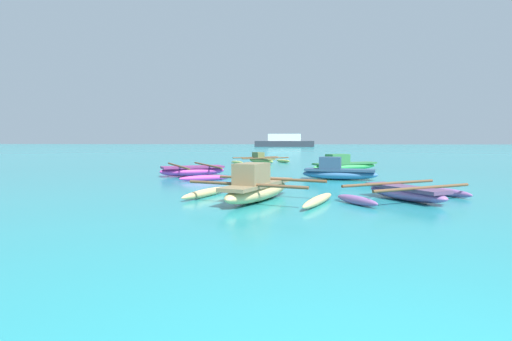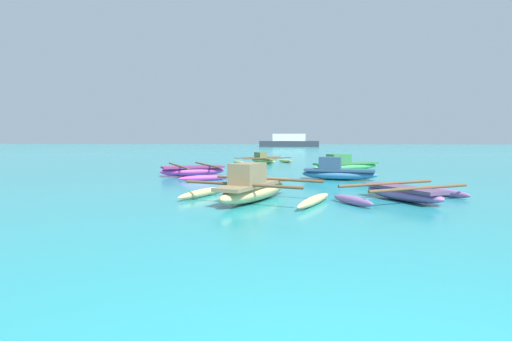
{
  "view_description": "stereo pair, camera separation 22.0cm",
  "coord_description": "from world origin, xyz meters",
  "px_view_note": "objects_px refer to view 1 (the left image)",
  "views": [
    {
      "loc": [
        -0.86,
        -1.24,
        1.44
      ],
      "look_at": [
        -2.02,
        14.0,
        0.25
      ],
      "focal_mm": 28.0,
      "sensor_mm": 36.0,
      "label": 1
    },
    {
      "loc": [
        -0.64,
        -1.22,
        1.44
      ],
      "look_at": [
        -2.02,
        14.0,
        0.25
      ],
      "focal_mm": 28.0,
      "sensor_mm": 36.0,
      "label": 2
    }
  ],
  "objects_px": {
    "moored_boat_0": "(344,165)",
    "distant_ferry": "(284,142)",
    "moored_boat_1": "(257,188)",
    "moored_boat_4": "(338,172)",
    "moored_boat_2": "(193,171)",
    "moored_boat_3": "(406,193)",
    "moored_boat_5": "(261,160)"
  },
  "relations": [
    {
      "from": "moored_boat_0",
      "to": "distant_ferry",
      "type": "bearing_deg",
      "value": 61.52
    },
    {
      "from": "moored_boat_1",
      "to": "distant_ferry",
      "type": "xyz_separation_m",
      "value": [
        0.26,
        69.3,
        0.74
      ]
    },
    {
      "from": "moored_boat_1",
      "to": "moored_boat_4",
      "type": "height_order",
      "value": "moored_boat_1"
    },
    {
      "from": "moored_boat_0",
      "to": "distant_ferry",
      "type": "relative_size",
      "value": 0.3
    },
    {
      "from": "moored_boat_1",
      "to": "moored_boat_2",
      "type": "bearing_deg",
      "value": 47.3
    },
    {
      "from": "moored_boat_0",
      "to": "moored_boat_3",
      "type": "distance_m",
      "value": 9.14
    },
    {
      "from": "moored_boat_2",
      "to": "moored_boat_5",
      "type": "distance_m",
      "value": 9.01
    },
    {
      "from": "distant_ferry",
      "to": "moored_boat_0",
      "type": "bearing_deg",
      "value": -87.04
    },
    {
      "from": "moored_boat_0",
      "to": "moored_boat_2",
      "type": "height_order",
      "value": "moored_boat_0"
    },
    {
      "from": "moored_boat_0",
      "to": "moored_boat_3",
      "type": "height_order",
      "value": "moored_boat_0"
    },
    {
      "from": "moored_boat_4",
      "to": "moored_boat_5",
      "type": "distance_m",
      "value": 10.29
    },
    {
      "from": "moored_boat_0",
      "to": "moored_boat_4",
      "type": "bearing_deg",
      "value": -132.26
    },
    {
      "from": "moored_boat_5",
      "to": "moored_boat_2",
      "type": "bearing_deg",
      "value": -47.94
    },
    {
      "from": "moored_boat_3",
      "to": "moored_boat_1",
      "type": "bearing_deg",
      "value": -114.55
    },
    {
      "from": "moored_boat_0",
      "to": "moored_boat_2",
      "type": "relative_size",
      "value": 0.78
    },
    {
      "from": "moored_boat_0",
      "to": "moored_boat_1",
      "type": "relative_size",
      "value": 0.94
    },
    {
      "from": "moored_boat_2",
      "to": "distant_ferry",
      "type": "distance_m",
      "value": 63.28
    },
    {
      "from": "moored_boat_5",
      "to": "moored_boat_1",
      "type": "bearing_deg",
      "value": -30.97
    },
    {
      "from": "moored_boat_0",
      "to": "moored_boat_1",
      "type": "height_order",
      "value": "moored_boat_1"
    },
    {
      "from": "moored_boat_0",
      "to": "moored_boat_4",
      "type": "xyz_separation_m",
      "value": [
        -0.83,
        -4.33,
        0.02
      ]
    },
    {
      "from": "moored_boat_2",
      "to": "moored_boat_0",
      "type": "bearing_deg",
      "value": 0.69
    },
    {
      "from": "moored_boat_1",
      "to": "moored_boat_3",
      "type": "bearing_deg",
      "value": -63.1
    },
    {
      "from": "moored_boat_5",
      "to": "distant_ferry",
      "type": "xyz_separation_m",
      "value": [
        1.15,
        54.43,
        0.81
      ]
    },
    {
      "from": "moored_boat_3",
      "to": "distant_ferry",
      "type": "xyz_separation_m",
      "value": [
        -3.24,
        68.95,
        0.85
      ]
    },
    {
      "from": "moored_boat_3",
      "to": "distant_ferry",
      "type": "height_order",
      "value": "distant_ferry"
    },
    {
      "from": "moored_boat_0",
      "to": "moored_boat_3",
      "type": "bearing_deg",
      "value": -120.45
    },
    {
      "from": "moored_boat_2",
      "to": "moored_boat_5",
      "type": "height_order",
      "value": "moored_boat_5"
    },
    {
      "from": "moored_boat_0",
      "to": "moored_boat_3",
      "type": "xyz_separation_m",
      "value": [
        0.16,
        -9.14,
        -0.09
      ]
    },
    {
      "from": "moored_boat_3",
      "to": "moored_boat_4",
      "type": "xyz_separation_m",
      "value": [
        -0.98,
        4.81,
        0.1
      ]
    },
    {
      "from": "moored_boat_5",
      "to": "moored_boat_4",
      "type": "bearing_deg",
      "value": -15.03
    },
    {
      "from": "moored_boat_3",
      "to": "distant_ferry",
      "type": "relative_size",
      "value": 0.29
    },
    {
      "from": "moored_boat_2",
      "to": "moored_boat_5",
      "type": "xyz_separation_m",
      "value": [
        2.11,
        8.76,
        0.0
      ]
    }
  ]
}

